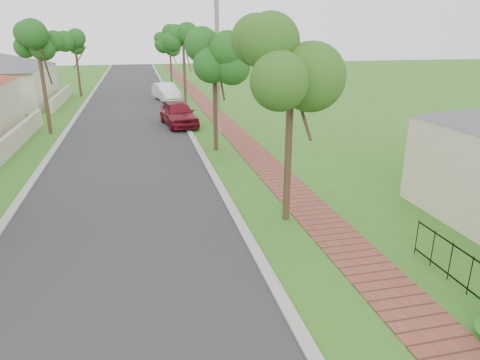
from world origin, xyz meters
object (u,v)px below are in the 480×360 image
object	(u,v)px
parked_car_red	(178,114)
utility_pole	(217,55)
near_tree	(292,65)
parked_car_white	(166,92)

from	to	relation	value
parked_car_red	utility_pole	bearing A→B (deg)	-66.34
near_tree	utility_pole	xyz separation A→B (m)	(0.02, 12.16, -0.31)
parked_car_red	utility_pole	xyz separation A→B (m)	(2.01, -3.30, 3.75)
parked_car_white	parked_car_red	bearing A→B (deg)	-101.19
parked_car_red	near_tree	xyz separation A→B (m)	(1.98, -15.46, 4.06)
parked_car_white	near_tree	size ratio (longest dim) A/B	0.74
parked_car_white	utility_pole	xyz separation A→B (m)	(2.05, -14.50, 3.80)
parked_car_white	near_tree	world-z (taller)	near_tree
parked_car_red	near_tree	world-z (taller)	near_tree
parked_car_white	near_tree	distance (m)	27.06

